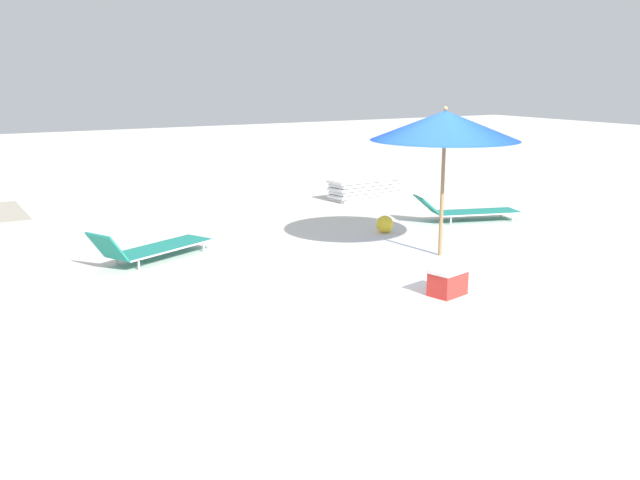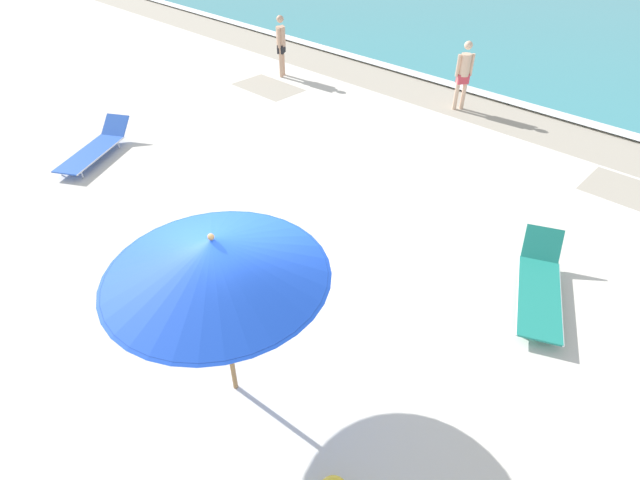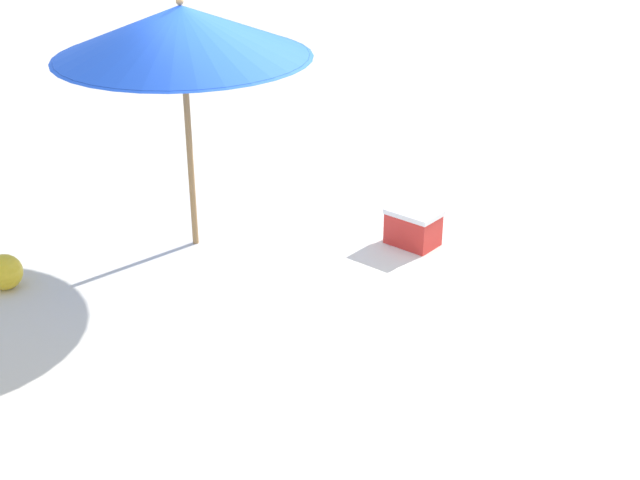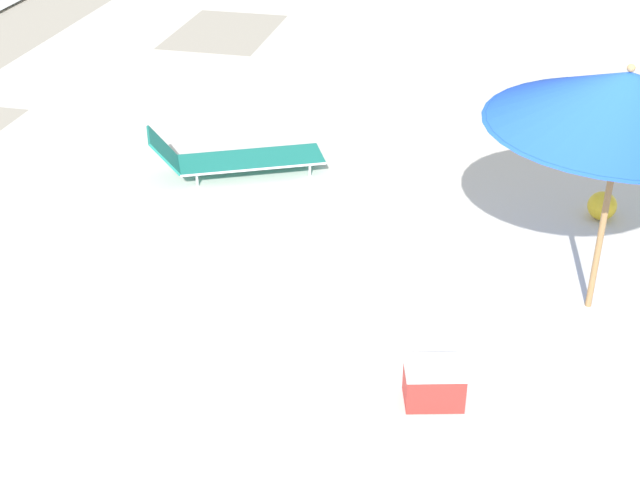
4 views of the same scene
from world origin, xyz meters
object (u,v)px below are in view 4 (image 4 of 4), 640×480
Objects in this scene: beach_umbrella at (626,99)px; beach_ball at (602,206)px; sun_lounger_beside_umbrella at (233,158)px; cooler_box at (434,383)px.

beach_ball is at bearing -5.75° from beach_umbrella.
beach_umbrella is 5.07m from sun_lounger_beside_umbrella.
sun_lounger_beside_umbrella reaches higher than cooler_box.
beach_umbrella is 2.91m from cooler_box.
cooler_box is at bearing 143.17° from beach_umbrella.
beach_umbrella reaches higher than beach_ball.
sun_lounger_beside_umbrella is at bearing 64.38° from beach_umbrella.
beach_ball is (-0.19, -4.43, -0.06)m from sun_lounger_beside_umbrella.
beach_umbrella reaches higher than cooler_box.
cooler_box is (-1.74, 1.30, -1.93)m from beach_umbrella.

